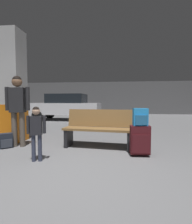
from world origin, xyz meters
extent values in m
cube|color=slate|center=(0.00, 4.00, -0.05)|extent=(18.00, 18.00, 0.10)
cube|color=#565658|center=(0.00, 12.86, 1.40)|extent=(18.00, 0.12, 2.80)
cube|color=orange|center=(-2.19, 1.98, 0.50)|extent=(0.57, 0.57, 1.00)
cube|color=#B2B2B2|center=(-2.19, 1.98, 1.98)|extent=(0.56, 0.56, 1.96)
cube|color=brown|center=(0.16, 1.52, 0.44)|extent=(1.64, 0.62, 0.05)
cube|color=brown|center=(0.19, 1.77, 0.68)|extent=(1.60, 0.30, 0.42)
cube|color=black|center=(-0.55, 1.60, 0.21)|extent=(0.13, 0.41, 0.41)
cube|color=black|center=(0.88, 1.43, 0.21)|extent=(0.13, 0.41, 0.41)
cube|color=#471419|center=(1.05, 1.03, 0.32)|extent=(0.39, 0.22, 0.56)
cube|color=#471419|center=(1.06, 0.92, 0.26)|extent=(0.34, 0.04, 0.36)
cube|color=#A5A5AA|center=(1.05, 1.11, 0.59)|extent=(0.14, 0.03, 0.02)
cylinder|color=black|center=(0.89, 1.11, 0.02)|extent=(0.02, 0.04, 0.04)
cylinder|color=black|center=(1.21, 1.13, 0.02)|extent=(0.02, 0.04, 0.04)
cube|color=#268CD8|center=(1.05, 1.03, 0.77)|extent=(0.29, 0.18, 0.34)
cube|color=#23608E|center=(1.06, 0.94, 0.72)|extent=(0.23, 0.05, 0.19)
cylinder|color=black|center=(1.05, 1.03, 0.93)|extent=(0.06, 0.03, 0.02)
cylinder|color=#33384C|center=(-0.78, 0.52, 0.24)|extent=(0.07, 0.07, 0.48)
cylinder|color=#33384C|center=(-0.89, 0.50, 0.24)|extent=(0.07, 0.07, 0.48)
cube|color=#232328|center=(-0.84, 0.51, 0.65)|extent=(0.22, 0.16, 0.34)
cylinder|color=#232328|center=(-0.70, 0.54, 0.67)|extent=(0.06, 0.06, 0.32)
cylinder|color=#232328|center=(-0.97, 0.47, 0.67)|extent=(0.06, 0.06, 0.32)
sphere|color=tan|center=(-0.84, 0.51, 0.91)|extent=(0.14, 0.14, 0.14)
sphere|color=black|center=(-0.84, 0.51, 0.93)|extent=(0.12, 0.12, 0.12)
cylinder|color=white|center=(-0.93, 0.59, 0.67)|extent=(0.06, 0.06, 0.10)
cylinder|color=red|center=(-0.93, 0.59, 0.74)|extent=(0.01, 0.01, 0.06)
cylinder|color=brown|center=(-1.64, 1.45, 0.41)|extent=(0.12, 0.12, 0.82)
cylinder|color=brown|center=(-1.83, 1.43, 0.41)|extent=(0.12, 0.12, 0.82)
cube|color=#232326|center=(-1.74, 1.44, 1.11)|extent=(0.36, 0.24, 0.58)
cylinder|color=#232326|center=(-1.50, 1.48, 1.14)|extent=(0.10, 0.10, 0.55)
cylinder|color=#232326|center=(-1.98, 1.41, 1.14)|extent=(0.10, 0.10, 0.55)
sphere|color=brown|center=(-1.74, 1.44, 1.54)|extent=(0.23, 0.23, 0.23)
sphere|color=black|center=(-1.74, 1.44, 1.57)|extent=(0.21, 0.21, 0.21)
cube|color=#1E232D|center=(-1.96, 1.29, 0.17)|extent=(0.32, 0.30, 0.34)
cube|color=#333842|center=(-1.90, 1.22, 0.12)|extent=(0.19, 0.17, 0.19)
cylinder|color=black|center=(-1.96, 1.29, 0.33)|extent=(0.06, 0.06, 0.02)
cube|color=silver|center=(-2.39, 7.41, 0.67)|extent=(4.18, 1.91, 0.64)
cube|color=black|center=(-2.24, 7.40, 1.25)|extent=(2.18, 1.65, 0.52)
cylinder|color=black|center=(-3.73, 6.67, 0.30)|extent=(0.61, 0.23, 0.60)
cylinder|color=black|center=(-3.65, 8.27, 0.30)|extent=(0.61, 0.23, 0.60)
cylinder|color=black|center=(-1.13, 6.54, 0.30)|extent=(0.61, 0.23, 0.60)
cylinder|color=black|center=(-1.05, 8.14, 0.30)|extent=(0.61, 0.23, 0.60)
camera|label=1|loc=(0.57, -2.41, 1.08)|focal=27.71mm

